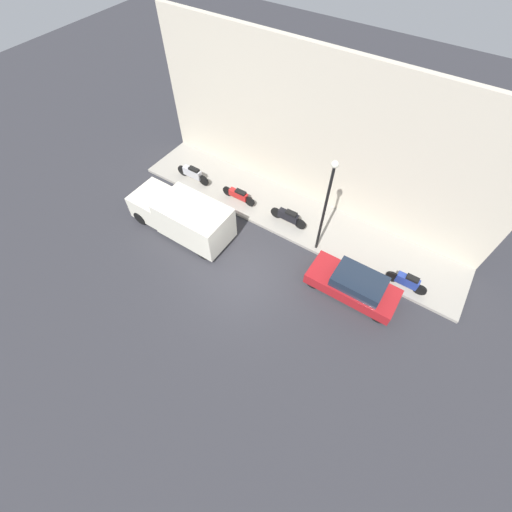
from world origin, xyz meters
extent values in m
plane|color=#2D2D33|center=(0.00, 0.00, 0.00)|extent=(60.00, 60.00, 0.00)
cube|color=gray|center=(4.66, 0.00, 0.08)|extent=(3.09, 17.36, 0.15)
cube|color=beige|center=(6.36, 0.00, 3.75)|extent=(0.30, 17.36, 7.51)
cube|color=maroon|center=(2.12, -4.35, 0.43)|extent=(1.60, 3.86, 0.55)
cube|color=#192333|center=(2.12, -4.55, 0.96)|extent=(1.41, 2.12, 0.50)
cylinder|color=black|center=(1.44, -2.86, 0.28)|extent=(0.20, 0.56, 0.56)
cylinder|color=black|center=(2.81, -2.86, 0.28)|extent=(0.20, 0.56, 0.56)
cylinder|color=black|center=(1.44, -5.85, 0.28)|extent=(0.20, 0.56, 0.56)
cylinder|color=black|center=(2.81, -5.85, 0.28)|extent=(0.20, 0.56, 0.56)
cube|color=silver|center=(0.93, 3.25, 1.07)|extent=(2.00, 3.38, 1.74)
cube|color=silver|center=(0.93, 5.85, 0.81)|extent=(1.90, 1.82, 1.22)
cube|color=#192333|center=(0.93, 6.12, 1.15)|extent=(1.70, 1.00, 0.49)
cylinder|color=black|center=(0.06, 6.14, 0.36)|extent=(0.22, 0.72, 0.72)
cylinder|color=black|center=(1.80, 6.14, 0.36)|extent=(0.22, 0.72, 0.72)
cylinder|color=black|center=(0.06, 2.17, 0.36)|extent=(0.22, 0.72, 0.72)
cylinder|color=black|center=(1.80, 2.17, 0.36)|extent=(0.22, 0.72, 0.72)
cube|color=navy|center=(3.53, -6.23, 0.62)|extent=(0.30, 0.95, 0.46)
cube|color=black|center=(3.53, -6.36, 0.91)|extent=(0.27, 0.52, 0.12)
cylinder|color=black|center=(3.53, -5.62, 0.43)|extent=(0.10, 0.56, 0.56)
cylinder|color=black|center=(3.53, -6.84, 0.43)|extent=(0.10, 0.56, 0.56)
cube|color=#B21E1E|center=(3.95, 2.88, 0.56)|extent=(0.30, 1.06, 0.35)
cube|color=black|center=(3.95, 2.73, 0.80)|extent=(0.27, 0.58, 0.12)
cylinder|color=black|center=(3.95, 3.59, 0.43)|extent=(0.10, 0.55, 0.55)
cylinder|color=black|center=(3.95, 2.17, 0.43)|extent=(0.10, 0.55, 0.55)
cube|color=black|center=(4.00, -0.09, 0.62)|extent=(0.30, 1.05, 0.43)
cube|color=black|center=(4.00, -0.23, 0.90)|extent=(0.27, 0.57, 0.12)
cylinder|color=black|center=(4.00, 0.60, 0.45)|extent=(0.10, 0.59, 0.59)
cylinder|color=black|center=(4.00, -0.78, 0.45)|extent=(0.10, 0.59, 0.59)
cube|color=#B7B7BF|center=(3.88, 5.90, 0.65)|extent=(0.30, 1.13, 0.48)
cube|color=black|center=(3.88, 5.75, 0.96)|extent=(0.27, 0.62, 0.12)
cylinder|color=black|center=(3.88, 6.65, 0.46)|extent=(0.10, 0.61, 0.61)
cylinder|color=black|center=(3.88, 5.15, 0.46)|extent=(0.10, 0.61, 0.61)
cylinder|color=black|center=(3.38, -2.01, 2.54)|extent=(0.12, 0.12, 4.78)
sphere|color=silver|center=(3.38, -2.01, 5.02)|extent=(0.29, 0.29, 0.29)
camera|label=1|loc=(-6.55, -5.13, 12.99)|focal=24.00mm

